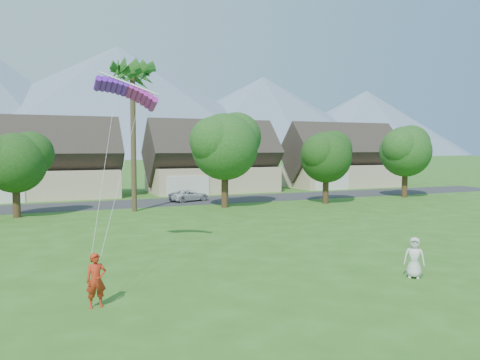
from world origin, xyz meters
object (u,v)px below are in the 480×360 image
parked_car (189,195)px  watcher (414,258)px  kite_flyer (96,280)px  parafoil_kite (127,90)px

parked_car → watcher: bearing=161.1°
kite_flyer → watcher: bearing=-10.8°
watcher → parafoil_kite: parafoil_kite is taller
parked_car → parafoil_kite: bearing=136.4°
parked_car → parafoil_kite: 25.26m
parafoil_kite → watcher: bearing=-31.9°
parafoil_kite → kite_flyer: bearing=-101.3°
kite_flyer → parafoil_kite: (2.26, 6.90, 7.24)m
parked_car → parafoil_kite: parafoil_kite is taller
watcher → parafoil_kite: bearing=-175.5°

